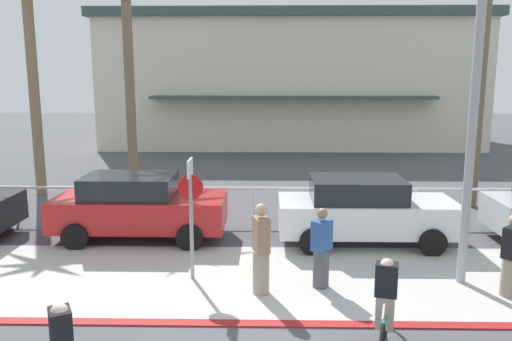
{
  "coord_description": "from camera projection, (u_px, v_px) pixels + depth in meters",
  "views": [
    {
      "loc": [
        0.36,
        -6.13,
        4.27
      ],
      "look_at": [
        0.1,
        6.0,
        1.99
      ],
      "focal_mm": 36.52,
      "sensor_mm": 36.0,
      "label": 1
    }
  ],
  "objects": [
    {
      "name": "pedestrian_0",
      "position": [
        511.0,
        259.0,
        9.97
      ],
      "size": [
        0.47,
        0.46,
        1.65
      ],
      "color": "gray",
      "rests_on": "ground"
    },
    {
      "name": "stop_sign_bike_lane",
      "position": [
        191.0,
        202.0,
        10.65
      ],
      "size": [
        0.52,
        0.56,
        2.56
      ],
      "color": "gray",
      "rests_on": "ground"
    },
    {
      "name": "curb_paint",
      "position": [
        246.0,
        324.0,
        8.98
      ],
      "size": [
        44.0,
        0.24,
        0.03
      ],
      "primitive_type": "cube",
      "color": "maroon",
      "rests_on": "ground"
    },
    {
      "name": "ground_plane",
      "position": [
        256.0,
        209.0,
        16.65
      ],
      "size": [
        80.0,
        80.0,
        0.0
      ],
      "primitive_type": "plane",
      "color": "#4C4C51"
    },
    {
      "name": "car_white_2",
      "position": [
        364.0,
        210.0,
        13.11
      ],
      "size": [
        4.4,
        2.02,
        1.69
      ],
      "color": "white",
      "rests_on": "ground"
    },
    {
      "name": "car_red_1",
      "position": [
        138.0,
        206.0,
        13.49
      ],
      "size": [
        4.4,
        2.02,
        1.69
      ],
      "color": "red",
      "rests_on": "ground"
    },
    {
      "name": "cyclist_teal_1",
      "position": [
        385.0,
        307.0,
        8.08
      ],
      "size": [
        0.54,
        1.77,
        1.5
      ],
      "color": "black",
      "rests_on": "ground"
    },
    {
      "name": "palm_tree_2",
      "position": [
        127.0,
        20.0,
        18.82
      ],
      "size": [
        3.62,
        3.13,
        8.43
      ],
      "color": "#756047",
      "rests_on": "ground"
    },
    {
      "name": "building_backdrop",
      "position": [
        289.0,
        80.0,
        32.35
      ],
      "size": [
        22.02,
        10.9,
        7.69
      ],
      "color": "beige",
      "rests_on": "ground"
    },
    {
      "name": "pedestrian_2",
      "position": [
        261.0,
        252.0,
        10.07
      ],
      "size": [
        0.4,
        0.46,
        1.83
      ],
      "color": "gray",
      "rests_on": "ground"
    },
    {
      "name": "rail_fence",
      "position": [
        254.0,
        194.0,
        15.02
      ],
      "size": [
        27.89,
        0.08,
        1.04
      ],
      "color": "white",
      "rests_on": "ground"
    },
    {
      "name": "pedestrian_3",
      "position": [
        321.0,
        252.0,
        10.38
      ],
      "size": [
        0.46,
        0.47,
        1.66
      ],
      "color": "#4C4C51",
      "rests_on": "ground"
    },
    {
      "name": "streetlight_curb",
      "position": [
        481.0,
        73.0,
        9.76
      ],
      "size": [
        0.24,
        2.54,
        7.5
      ],
      "color": "#9EA0A5",
      "rests_on": "ground"
    },
    {
      "name": "palm_tree_1",
      "position": [
        29.0,
        27.0,
        17.63
      ],
      "size": [
        3.15,
        3.31,
        7.61
      ],
      "color": "#846B4C",
      "rests_on": "ground"
    },
    {
      "name": "sidewalk_strip",
      "position": [
        249.0,
        279.0,
        10.94
      ],
      "size": [
        44.0,
        4.0,
        0.02
      ],
      "primitive_type": "cube",
      "color": "beige",
      "rests_on": "ground"
    }
  ]
}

